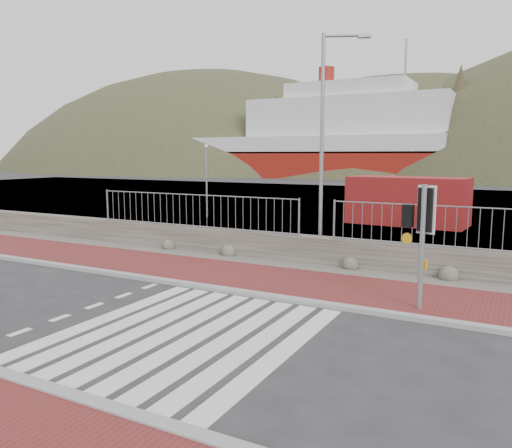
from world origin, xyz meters
The scene contains 14 objects.
ground centered at (0.00, 0.00, 0.00)m, with size 220.00×220.00×0.00m, color #28282B.
sidewalk_far centered at (0.00, 4.50, 0.04)m, with size 40.00×3.00×0.08m, color maroon.
kerb_near centered at (0.00, -3.00, 0.05)m, with size 40.00×0.25×0.12m, color gray.
kerb_far centered at (0.00, 3.00, 0.05)m, with size 40.00×0.25×0.12m, color gray.
zebra_crossing centered at (0.00, 0.00, 0.01)m, with size 4.62×5.60×0.01m.
gravel_strip centered at (0.00, 6.50, 0.03)m, with size 40.00×1.50×0.06m, color #59544C.
stone_wall centered at (0.00, 7.30, 0.45)m, with size 40.00×0.60×0.90m, color #4B453E.
railing centered at (0.00, 7.15, 1.82)m, with size 18.07×0.07×1.22m.
quay centered at (0.00, 27.90, 0.00)m, with size 120.00×40.00×0.50m, color #4C4C4F.
water centered at (0.00, 62.90, 0.00)m, with size 220.00×50.00×0.05m, color #3F4C54.
ferry centered at (-24.65, 67.90, 5.36)m, with size 50.00×16.00×20.00m.
traffic_signal_far centered at (3.83, 3.65, 2.10)m, with size 0.71×0.37×2.90m.
streetlight centered at (-0.10, 8.15, 4.19)m, with size 1.50×0.74×7.44m.
shipping_container centered at (0.68, 18.23, 1.21)m, with size 5.82×2.42×2.42m, color maroon.
Camera 1 is at (5.72, -7.78, 3.55)m, focal length 35.00 mm.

